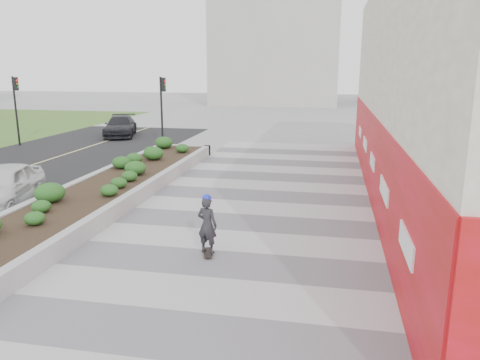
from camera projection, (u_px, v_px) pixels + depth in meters
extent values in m
plane|color=gray|center=(203.00, 298.00, 9.75)|extent=(160.00, 160.00, 0.00)
cube|color=#A8A8AD|center=(232.00, 246.00, 12.61)|extent=(8.00, 36.00, 0.01)
cube|color=#BAB29F|center=(467.00, 88.00, 16.09)|extent=(6.00, 24.00, 8.00)
cube|color=red|center=(373.00, 157.00, 17.23)|extent=(0.12, 24.00, 3.00)
cube|color=#9E9EA0|center=(183.00, 150.00, 25.84)|extent=(3.00, 0.30, 0.55)
cube|color=#9E9EA0|center=(77.00, 188.00, 17.64)|extent=(0.30, 18.00, 0.55)
cube|color=#9E9EA0|center=(144.00, 191.00, 17.14)|extent=(0.30, 18.00, 0.55)
cube|color=#2D2116|center=(110.00, 190.00, 17.40)|extent=(2.40, 17.40, 0.50)
cylinder|color=black|center=(162.00, 113.00, 27.32)|extent=(0.12, 0.12, 4.20)
cube|color=black|center=(164.00, 85.00, 26.90)|extent=(0.18, 0.28, 0.80)
cylinder|color=black|center=(16.00, 111.00, 28.56)|extent=(0.12, 0.12, 4.20)
cube|color=black|center=(16.00, 84.00, 28.14)|extent=(0.18, 0.28, 0.80)
cube|color=#ADAAA3|center=(277.00, 26.00, 60.83)|extent=(16.00, 12.00, 20.00)
cube|color=#ADAAA3|center=(434.00, 11.00, 61.40)|extent=(14.00, 10.00, 24.00)
cylinder|color=#595654|center=(251.00, 247.00, 12.51)|extent=(0.44, 0.44, 0.01)
cube|color=black|center=(208.00, 253.00, 11.99)|extent=(0.41, 0.75, 0.02)
imported|color=#26262B|center=(207.00, 225.00, 11.82)|extent=(0.61, 0.48, 1.47)
sphere|color=#1B2AEA|center=(207.00, 199.00, 11.66)|extent=(0.23, 0.23, 0.23)
imported|color=white|center=(2.00, 186.00, 16.00)|extent=(2.74, 4.59, 1.46)
imported|color=black|center=(120.00, 126.00, 32.84)|extent=(3.36, 5.19, 1.40)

